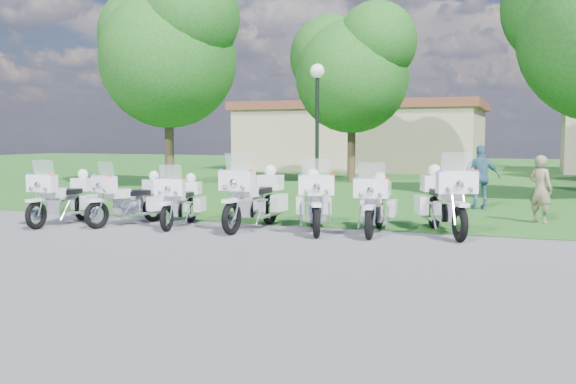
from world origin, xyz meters
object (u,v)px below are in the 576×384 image
(motorcycle_2, at_px, (181,200))
(bystander_c, at_px, (481,178))
(motorcycle_3, at_px, (255,197))
(motorcycle_5, at_px, (376,203))
(lamp_post, at_px, (317,98))
(motorcycle_0, at_px, (64,197))
(motorcycle_1, at_px, (131,198))
(bystander_a, at_px, (540,189))
(motorcycle_4, at_px, (314,200))
(motorcycle_6, at_px, (444,199))

(motorcycle_2, distance_m, bystander_c, 8.52)
(motorcycle_2, distance_m, motorcycle_3, 1.75)
(motorcycle_5, height_order, lamp_post, lamp_post)
(motorcycle_0, bearing_deg, motorcycle_1, -163.56)
(bystander_a, bearing_deg, motorcycle_5, 75.04)
(motorcycle_4, bearing_deg, bystander_a, -167.33)
(motorcycle_6, distance_m, bystander_a, 3.12)
(motorcycle_6, distance_m, lamp_post, 7.24)
(motorcycle_1, height_order, motorcycle_2, motorcycle_1)
(bystander_a, bearing_deg, motorcycle_1, 55.86)
(motorcycle_0, height_order, bystander_c, bystander_c)
(motorcycle_2, relative_size, lamp_post, 0.50)
(motorcycle_2, height_order, motorcycle_3, motorcycle_3)
(motorcycle_3, relative_size, lamp_post, 0.60)
(motorcycle_0, distance_m, motorcycle_4, 5.94)
(motorcycle_5, relative_size, bystander_a, 1.42)
(bystander_a, distance_m, bystander_c, 2.89)
(motorcycle_0, xyz_separation_m, motorcycle_4, (5.84, 1.08, 0.03))
(motorcycle_3, bearing_deg, motorcycle_1, 11.96)
(motorcycle_3, relative_size, motorcycle_4, 1.12)
(motorcycle_4, distance_m, motorcycle_5, 1.33)
(motorcycle_2, relative_size, bystander_a, 1.32)
(motorcycle_0, bearing_deg, bystander_c, -145.08)
(motorcycle_4, height_order, motorcycle_5, motorcycle_4)
(lamp_post, bearing_deg, motorcycle_4, -71.82)
(lamp_post, bearing_deg, motorcycle_3, -85.06)
(motorcycle_4, bearing_deg, motorcycle_5, 166.83)
(motorcycle_2, xyz_separation_m, motorcycle_3, (1.73, 0.27, 0.11))
(motorcycle_2, height_order, lamp_post, lamp_post)
(motorcycle_0, relative_size, motorcycle_6, 0.94)
(motorcycle_1, bearing_deg, bystander_c, -122.30)
(motorcycle_3, distance_m, bystander_a, 6.76)
(motorcycle_6, relative_size, bystander_c, 1.35)
(motorcycle_3, distance_m, motorcycle_4, 1.37)
(motorcycle_3, xyz_separation_m, bystander_c, (4.39, 5.66, 0.19))
(motorcycle_4, bearing_deg, motorcycle_0, -10.85)
(motorcycle_4, height_order, bystander_c, bystander_c)
(bystander_a, bearing_deg, lamp_post, 11.58)
(motorcycle_5, distance_m, motorcycle_6, 1.44)
(motorcycle_2, bearing_deg, motorcycle_1, -1.26)
(motorcycle_4, bearing_deg, bystander_c, -140.07)
(motorcycle_1, bearing_deg, motorcycle_4, -154.31)
(motorcycle_0, bearing_deg, motorcycle_5, -171.71)
(motorcycle_0, height_order, bystander_a, bystander_a)
(bystander_c, bearing_deg, motorcycle_2, 27.57)
(motorcycle_1, xyz_separation_m, motorcycle_6, (7.02, 1.20, 0.10))
(bystander_c, bearing_deg, motorcycle_0, 20.24)
(motorcycle_1, xyz_separation_m, motorcycle_4, (4.33, 0.59, 0.05))
(motorcycle_3, xyz_separation_m, lamp_post, (-0.50, 5.80, 2.50))
(motorcycle_0, relative_size, motorcycle_3, 0.90)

